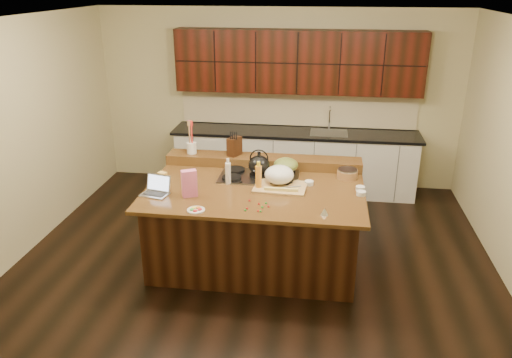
# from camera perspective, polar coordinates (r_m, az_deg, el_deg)

# --- Properties ---
(room) EXTENTS (5.52, 5.02, 2.72)m
(room) POSITION_cam_1_polar(r_m,az_deg,el_deg) (5.39, -0.07, 3.26)
(room) COLOR black
(room) RESTS_ON ground
(island) EXTENTS (2.40, 1.60, 0.92)m
(island) POSITION_cam_1_polar(r_m,az_deg,el_deg) (5.73, -0.07, -5.16)
(island) COLOR black
(island) RESTS_ON ground
(back_ledge) EXTENTS (2.40, 0.30, 0.12)m
(back_ledge) POSITION_cam_1_polar(r_m,az_deg,el_deg) (6.16, 0.84, 2.07)
(back_ledge) COLOR black
(back_ledge) RESTS_ON island
(cooktop) EXTENTS (0.92, 0.52, 0.05)m
(cooktop) POSITION_cam_1_polar(r_m,az_deg,el_deg) (5.81, 0.34, 0.32)
(cooktop) COLOR gray
(cooktop) RESTS_ON island
(back_counter) EXTENTS (3.70, 0.66, 2.40)m
(back_counter) POSITION_cam_1_polar(r_m,az_deg,el_deg) (7.58, 4.56, 5.87)
(back_counter) COLOR silver
(back_counter) RESTS_ON ground
(kettle) EXTENTS (0.25, 0.25, 0.22)m
(kettle) POSITION_cam_1_polar(r_m,az_deg,el_deg) (5.76, 0.35, 1.63)
(kettle) COLOR black
(kettle) RESTS_ON cooktop
(green_bowl) EXTENTS (0.30, 0.30, 0.16)m
(green_bowl) POSITION_cam_1_polar(r_m,az_deg,el_deg) (5.86, 3.42, 1.63)
(green_bowl) COLOR #5C6D2B
(green_bowl) RESTS_ON cooktop
(laptop) EXTENTS (0.32, 0.28, 0.20)m
(laptop) POSITION_cam_1_polar(r_m,az_deg,el_deg) (5.47, -11.31, -1.13)
(laptop) COLOR #B7B7BC
(laptop) RESTS_ON island
(oil_bottle) EXTENTS (0.07, 0.07, 0.27)m
(oil_bottle) POSITION_cam_1_polar(r_m,az_deg,el_deg) (5.44, 0.29, 0.14)
(oil_bottle) COLOR orange
(oil_bottle) RESTS_ON island
(vinegar_bottle) EXTENTS (0.06, 0.06, 0.25)m
(vinegar_bottle) POSITION_cam_1_polar(r_m,az_deg,el_deg) (5.60, -3.21, 0.65)
(vinegar_bottle) COLOR silver
(vinegar_bottle) RESTS_ON island
(wooden_tray) EXTENTS (0.59, 0.47, 0.23)m
(wooden_tray) POSITION_cam_1_polar(r_m,az_deg,el_deg) (5.54, 2.70, 0.18)
(wooden_tray) COLOR tan
(wooden_tray) RESTS_ON island
(ramekin_a) EXTENTS (0.13, 0.13, 0.04)m
(ramekin_a) POSITION_cam_1_polar(r_m,az_deg,el_deg) (5.45, 11.91, -1.60)
(ramekin_a) COLOR white
(ramekin_a) RESTS_ON island
(ramekin_b) EXTENTS (0.12, 0.12, 0.04)m
(ramekin_b) POSITION_cam_1_polar(r_m,az_deg,el_deg) (5.57, 11.84, -1.05)
(ramekin_b) COLOR white
(ramekin_b) RESTS_ON island
(ramekin_c) EXTENTS (0.13, 0.13, 0.04)m
(ramekin_c) POSITION_cam_1_polar(r_m,az_deg,el_deg) (5.63, 6.09, -0.44)
(ramekin_c) COLOR white
(ramekin_c) RESTS_ON island
(strainer_bowl) EXTENTS (0.30, 0.30, 0.09)m
(strainer_bowl) POSITION_cam_1_polar(r_m,az_deg,el_deg) (5.88, 10.39, 0.54)
(strainer_bowl) COLOR #996B3F
(strainer_bowl) RESTS_ON island
(kitchen_timer) EXTENTS (0.11, 0.11, 0.07)m
(kitchen_timer) POSITION_cam_1_polar(r_m,az_deg,el_deg) (4.94, 7.83, -3.70)
(kitchen_timer) COLOR silver
(kitchen_timer) RESTS_ON island
(pink_bag) EXTENTS (0.18, 0.14, 0.29)m
(pink_bag) POSITION_cam_1_polar(r_m,az_deg,el_deg) (5.31, -7.63, -0.50)
(pink_bag) COLOR pink
(pink_bag) RESTS_ON island
(candy_plate) EXTENTS (0.24, 0.24, 0.01)m
(candy_plate) POSITION_cam_1_polar(r_m,az_deg,el_deg) (5.03, -6.88, -3.54)
(candy_plate) COLOR white
(candy_plate) RESTS_ON island
(package_box) EXTENTS (0.11, 0.09, 0.13)m
(package_box) POSITION_cam_1_polar(r_m,az_deg,el_deg) (5.72, -10.65, 0.13)
(package_box) COLOR #F6C256
(package_box) RESTS_ON island
(utensil_crock) EXTENTS (0.16, 0.16, 0.14)m
(utensil_crock) POSITION_cam_1_polar(r_m,az_deg,el_deg) (6.29, -7.37, 3.55)
(utensil_crock) COLOR white
(utensil_crock) RESTS_ON back_ledge
(knife_block) EXTENTS (0.18, 0.22, 0.23)m
(knife_block) POSITION_cam_1_polar(r_m,az_deg,el_deg) (6.16, -2.48, 3.74)
(knife_block) COLOR black
(knife_block) RESTS_ON back_ledge
(gumdrop_0) EXTENTS (0.02, 0.02, 0.02)m
(gumdrop_0) POSITION_cam_1_polar(r_m,az_deg,el_deg) (5.06, 1.44, -3.16)
(gumdrop_0) COLOR red
(gumdrop_0) RESTS_ON island
(gumdrop_1) EXTENTS (0.02, 0.02, 0.02)m
(gumdrop_1) POSITION_cam_1_polar(r_m,az_deg,el_deg) (5.13, 1.15, -2.77)
(gumdrop_1) COLOR #198C26
(gumdrop_1) RESTS_ON island
(gumdrop_2) EXTENTS (0.02, 0.02, 0.02)m
(gumdrop_2) POSITION_cam_1_polar(r_m,az_deg,el_deg) (5.02, -1.02, -3.36)
(gumdrop_2) COLOR red
(gumdrop_2) RESTS_ON island
(gumdrop_3) EXTENTS (0.02, 0.02, 0.02)m
(gumdrop_3) POSITION_cam_1_polar(r_m,az_deg,el_deg) (4.96, 0.51, -3.71)
(gumdrop_3) COLOR #198C26
(gumdrop_3) RESTS_ON island
(gumdrop_4) EXTENTS (0.02, 0.02, 0.02)m
(gumdrop_4) POSITION_cam_1_polar(r_m,az_deg,el_deg) (5.19, -0.75, -2.48)
(gumdrop_4) COLOR red
(gumdrop_4) RESTS_ON island
(gumdrop_5) EXTENTS (0.02, 0.02, 0.02)m
(gumdrop_5) POSITION_cam_1_polar(r_m,az_deg,el_deg) (4.98, -1.24, -3.58)
(gumdrop_5) COLOR #198C26
(gumdrop_5) RESTS_ON island
(gumdrop_6) EXTENTS (0.02, 0.02, 0.02)m
(gumdrop_6) POSITION_cam_1_polar(r_m,az_deg,el_deg) (5.12, 0.34, -2.86)
(gumdrop_6) COLOR red
(gumdrop_6) RESTS_ON island
(gumdrop_7) EXTENTS (0.02, 0.02, 0.02)m
(gumdrop_7) POSITION_cam_1_polar(r_m,az_deg,el_deg) (5.05, 0.71, -3.22)
(gumdrop_7) COLOR #198C26
(gumdrop_7) RESTS_ON island
(gumdrop_8) EXTENTS (0.02, 0.02, 0.02)m
(gumdrop_8) POSITION_cam_1_polar(r_m,az_deg,el_deg) (4.97, 0.25, -3.66)
(gumdrop_8) COLOR red
(gumdrop_8) RESTS_ON island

